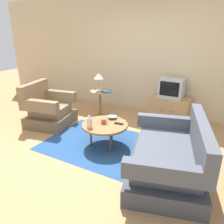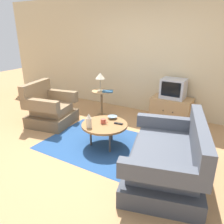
{
  "view_description": "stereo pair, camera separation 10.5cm",
  "coord_description": "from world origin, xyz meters",
  "px_view_note": "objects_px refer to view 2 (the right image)",
  "views": [
    {
      "loc": [
        1.89,
        -2.77,
        1.95
      ],
      "look_at": [
        0.11,
        0.45,
        0.55
      ],
      "focal_mm": 35.41,
      "sensor_mm": 36.0,
      "label": 1
    },
    {
      "loc": [
        1.98,
        -2.72,
        1.95
      ],
      "look_at": [
        0.11,
        0.45,
        0.55
      ],
      "focal_mm": 35.41,
      "sensor_mm": 36.0,
      "label": 2
    }
  ],
  "objects_px": {
    "couch": "(168,159)",
    "table_lamp": "(100,77)",
    "television": "(173,88)",
    "side_table": "(102,98)",
    "tv_remote_dark": "(118,124)",
    "book": "(108,91)",
    "bowl": "(112,117)",
    "vase": "(89,121)",
    "coffee_table": "(104,125)",
    "mug": "(103,121)",
    "armchair": "(49,110)",
    "tv_stand": "(171,109)"
  },
  "relations": [
    {
      "from": "coffee_table",
      "to": "mug",
      "type": "xyz_separation_m",
      "value": [
        -0.03,
        0.01,
        0.07
      ]
    },
    {
      "from": "side_table",
      "to": "book",
      "type": "relative_size",
      "value": 2.2
    },
    {
      "from": "armchair",
      "to": "television",
      "type": "distance_m",
      "value": 2.71
    },
    {
      "from": "television",
      "to": "vase",
      "type": "xyz_separation_m",
      "value": [
        -0.81,
        -1.98,
        -0.21
      ]
    },
    {
      "from": "table_lamp",
      "to": "vase",
      "type": "distance_m",
      "value": 1.59
    },
    {
      "from": "couch",
      "to": "vase",
      "type": "distance_m",
      "value": 1.39
    },
    {
      "from": "coffee_table",
      "to": "bowl",
      "type": "relative_size",
      "value": 4.48
    },
    {
      "from": "coffee_table",
      "to": "television",
      "type": "height_order",
      "value": "television"
    },
    {
      "from": "tv_stand",
      "to": "mug",
      "type": "distance_m",
      "value": 1.86
    },
    {
      "from": "vase",
      "to": "mug",
      "type": "height_order",
      "value": "vase"
    },
    {
      "from": "armchair",
      "to": "tv_remote_dark",
      "type": "distance_m",
      "value": 1.77
    },
    {
      "from": "vase",
      "to": "television",
      "type": "bearing_deg",
      "value": 67.89
    },
    {
      "from": "side_table",
      "to": "coffee_table",
      "type": "bearing_deg",
      "value": -54.9
    },
    {
      "from": "couch",
      "to": "side_table",
      "type": "relative_size",
      "value": 2.82
    },
    {
      "from": "vase",
      "to": "tv_remote_dark",
      "type": "bearing_deg",
      "value": 45.45
    },
    {
      "from": "side_table",
      "to": "mug",
      "type": "distance_m",
      "value": 1.39
    },
    {
      "from": "couch",
      "to": "mug",
      "type": "distance_m",
      "value": 1.29
    },
    {
      "from": "side_table",
      "to": "book",
      "type": "bearing_deg",
      "value": -2.36
    },
    {
      "from": "couch",
      "to": "table_lamp",
      "type": "height_order",
      "value": "table_lamp"
    },
    {
      "from": "armchair",
      "to": "vase",
      "type": "height_order",
      "value": "armchair"
    },
    {
      "from": "vase",
      "to": "book",
      "type": "bearing_deg",
      "value": 109.6
    },
    {
      "from": "side_table",
      "to": "vase",
      "type": "relative_size",
      "value": 2.53
    },
    {
      "from": "television",
      "to": "bowl",
      "type": "relative_size",
      "value": 2.85
    },
    {
      "from": "tv_stand",
      "to": "tv_remote_dark",
      "type": "relative_size",
      "value": 5.51
    },
    {
      "from": "table_lamp",
      "to": "television",
      "type": "bearing_deg",
      "value": 22.06
    },
    {
      "from": "television",
      "to": "tv_remote_dark",
      "type": "relative_size",
      "value": 3.23
    },
    {
      "from": "coffee_table",
      "to": "armchair",
      "type": "bearing_deg",
      "value": 171.68
    },
    {
      "from": "table_lamp",
      "to": "mug",
      "type": "height_order",
      "value": "table_lamp"
    },
    {
      "from": "coffee_table",
      "to": "television",
      "type": "distance_m",
      "value": 1.89
    },
    {
      "from": "armchair",
      "to": "tv_stand",
      "type": "distance_m",
      "value": 2.67
    },
    {
      "from": "table_lamp",
      "to": "tv_remote_dark",
      "type": "distance_m",
      "value": 1.54
    },
    {
      "from": "side_table",
      "to": "television",
      "type": "bearing_deg",
      "value": 21.48
    },
    {
      "from": "mug",
      "to": "side_table",
      "type": "bearing_deg",
      "value": 124.36
    },
    {
      "from": "armchair",
      "to": "tv_stand",
      "type": "xyz_separation_m",
      "value": [
        2.21,
        1.5,
        -0.05
      ]
    },
    {
      "from": "side_table",
      "to": "mug",
      "type": "xyz_separation_m",
      "value": [
        0.79,
        -1.15,
        0.02
      ]
    },
    {
      "from": "side_table",
      "to": "tv_remote_dark",
      "type": "relative_size",
      "value": 3.93
    },
    {
      "from": "table_lamp",
      "to": "bowl",
      "type": "bearing_deg",
      "value": -46.07
    },
    {
      "from": "side_table",
      "to": "tv_remote_dark",
      "type": "bearing_deg",
      "value": -45.5
    },
    {
      "from": "vase",
      "to": "mug",
      "type": "relative_size",
      "value": 1.88
    },
    {
      "from": "armchair",
      "to": "tv_remote_dark",
      "type": "height_order",
      "value": "armchair"
    },
    {
      "from": "vase",
      "to": "bowl",
      "type": "relative_size",
      "value": 1.37
    },
    {
      "from": "mug",
      "to": "tv_remote_dark",
      "type": "bearing_deg",
      "value": 24.27
    },
    {
      "from": "television",
      "to": "tv_remote_dark",
      "type": "xyz_separation_m",
      "value": [
        -0.45,
        -1.62,
        -0.31
      ]
    },
    {
      "from": "couch",
      "to": "tv_stand",
      "type": "relative_size",
      "value": 2.01
    },
    {
      "from": "bowl",
      "to": "tv_remote_dark",
      "type": "relative_size",
      "value": 1.13
    },
    {
      "from": "table_lamp",
      "to": "vase",
      "type": "xyz_separation_m",
      "value": [
        0.68,
        -1.38,
        -0.41
      ]
    },
    {
      "from": "vase",
      "to": "bowl",
      "type": "height_order",
      "value": "vase"
    },
    {
      "from": "television",
      "to": "armchair",
      "type": "bearing_deg",
      "value": -145.67
    },
    {
      "from": "armchair",
      "to": "table_lamp",
      "type": "bearing_deg",
      "value": 130.32
    },
    {
      "from": "table_lamp",
      "to": "tv_remote_dark",
      "type": "relative_size",
      "value": 2.64
    }
  ]
}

